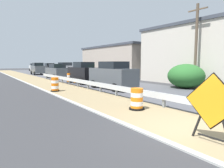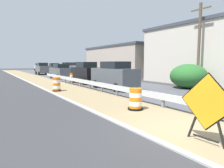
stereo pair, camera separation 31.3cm
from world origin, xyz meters
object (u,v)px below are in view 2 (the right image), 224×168
car_mid_far_lane (39,67)px  car_trailing_far_lane (61,71)px  car_lead_far_lane (86,73)px  utility_pole_near (199,44)px  car_distant_b (114,75)px  traffic_barrel_nearest (135,100)px  traffic_barrel_far (72,78)px  traffic_barrel_close (57,85)px  traffic_barrel_mid (79,78)px  car_distant_a (70,69)px  warning_sign_diamond (207,105)px  car_trailing_near_lane (54,68)px  car_lead_near_lane (42,69)px

car_mid_far_lane → car_trailing_far_lane: (-3.11, -27.66, 0.01)m
car_lead_far_lane → utility_pole_near: bearing=-143.6°
car_lead_far_lane → car_distant_b: car_distant_b is taller
traffic_barrel_nearest → traffic_barrel_far: 14.02m
car_lead_far_lane → utility_pole_near: size_ratio=0.58×
traffic_barrel_close → traffic_barrel_mid: traffic_barrel_mid is taller
car_trailing_far_lane → car_distant_b: 13.93m
traffic_barrel_far → car_trailing_far_lane: 6.85m
car_lead_far_lane → car_trailing_far_lane: size_ratio=0.86×
traffic_barrel_far → car_distant_a: car_distant_a is taller
warning_sign_diamond → car_trailing_far_lane: car_trailing_far_lane is taller
warning_sign_diamond → car_distant_a: (7.31, 29.97, 0.07)m
traffic_barrel_close → utility_pole_near: utility_pole_near is taller
car_trailing_near_lane → car_distant_b: bearing=-5.5°
traffic_barrel_mid → traffic_barrel_nearest: bearing=-101.5°
traffic_barrel_close → car_distant_a: 19.73m
car_lead_near_lane → car_mid_far_lane: car_lead_near_lane is taller
traffic_barrel_close → car_lead_near_lane: car_lead_near_lane is taller
car_lead_far_lane → car_distant_b: size_ratio=0.87×
car_trailing_near_lane → car_distant_a: size_ratio=0.92×
warning_sign_diamond → traffic_barrel_far: warning_sign_diamond is taller
traffic_barrel_mid → car_lead_far_lane: car_lead_far_lane is taller
traffic_barrel_mid → traffic_barrel_far: (-0.30, 1.18, -0.06)m
utility_pole_near → car_mid_far_lane: bearing=94.5°
warning_sign_diamond → traffic_barrel_mid: warning_sign_diamond is taller
car_lead_near_lane → car_trailing_near_lane: size_ratio=0.98×
utility_pole_near → car_trailing_far_lane: bearing=111.1°
car_trailing_near_lane → utility_pole_near: size_ratio=0.58×
traffic_barrel_nearest → car_mid_far_lane: car_mid_far_lane is taller
warning_sign_diamond → car_distant_a: size_ratio=0.42×
car_lead_far_lane → car_mid_far_lane: car_lead_far_lane is taller
car_trailing_near_lane → warning_sign_diamond: bearing=-9.4°
warning_sign_diamond → car_lead_far_lane: car_lead_far_lane is taller
warning_sign_diamond → car_trailing_far_lane: 24.91m
car_trailing_far_lane → car_distant_b: (-0.01, -13.93, 0.12)m
car_lead_far_lane → car_trailing_far_lane: 8.50m
car_trailing_far_lane → traffic_barrel_close: bearing=159.7°
warning_sign_diamond → traffic_barrel_mid: size_ratio=1.70×
traffic_barrel_close → car_distant_a: size_ratio=0.23×
car_trailing_near_lane → car_distant_a: bearing=1.5°
traffic_barrel_mid → car_trailing_near_lane: car_trailing_near_lane is taller
utility_pole_near → car_distant_a: bearing=98.3°
car_trailing_near_lane → traffic_barrel_close: bearing=-14.7°
car_distant_a → traffic_barrel_nearest: bearing=-16.3°
traffic_barrel_mid → utility_pole_near: (7.20, -9.15, 3.22)m
car_lead_far_lane → car_trailing_near_lane: bearing=-9.4°
warning_sign_diamond → car_mid_far_lane: 52.73m
traffic_barrel_nearest → traffic_barrel_mid: traffic_barrel_mid is taller
car_trailing_near_lane → car_lead_far_lane: bearing=-7.1°
traffic_barrel_close → car_distant_a: bearing=66.8°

